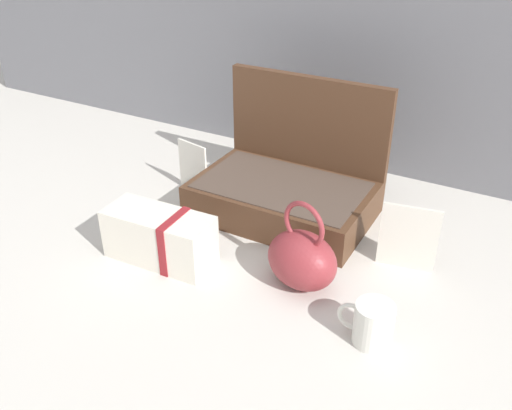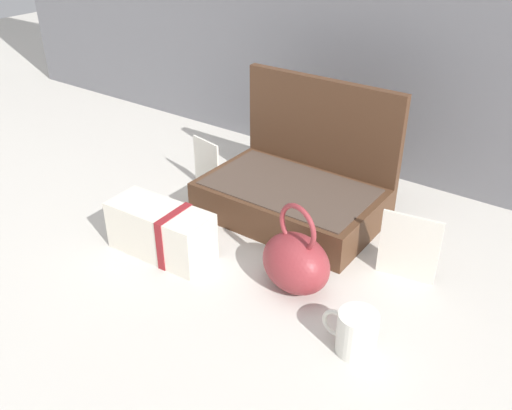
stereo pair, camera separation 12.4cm
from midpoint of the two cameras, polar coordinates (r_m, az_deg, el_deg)
ground_plane at (r=1.32m, az=-1.32°, el=-5.03°), size 6.00×6.00×0.00m
open_suitcase at (r=1.45m, az=0.86°, el=1.98°), size 0.45×0.30×0.34m
teal_pouch_handbag at (r=1.18m, az=1.82°, el=-5.70°), size 0.19×0.16×0.21m
cream_toiletry_bag at (r=1.30m, az=-12.62°, el=-3.38°), size 0.26×0.12×0.13m
coffee_mug at (r=1.07m, az=8.72°, el=-12.22°), size 0.11×0.08×0.09m
info_card_left at (r=1.56m, az=-8.86°, el=3.78°), size 0.11×0.03×0.15m
poster_card_right at (r=1.26m, az=12.88°, el=-3.43°), size 0.13×0.03×0.16m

